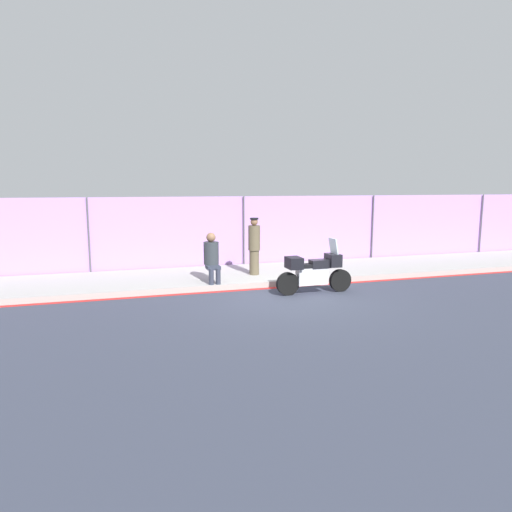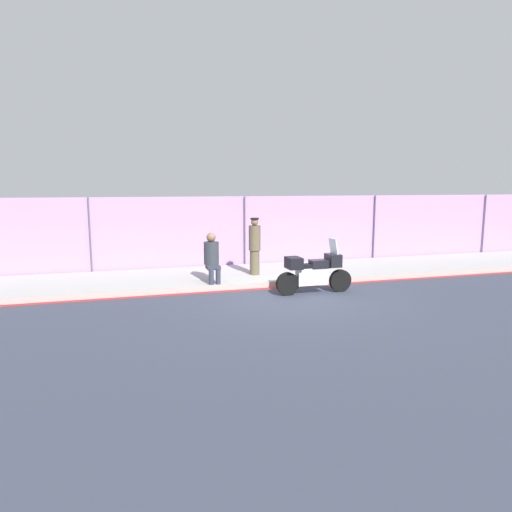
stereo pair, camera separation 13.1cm
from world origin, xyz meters
name	(u,v)px [view 2 (the right image)]	position (x,y,z in m)	size (l,w,h in m)	color
ground_plane	(289,298)	(0.00, 0.00, 0.00)	(120.00, 120.00, 0.00)	#333847
sidewalk	(258,274)	(0.00, 2.83, 0.08)	(37.13, 3.07, 0.16)	#9E9E99
curb_paint_stripe	(274,288)	(0.00, 1.20, 0.00)	(37.13, 0.18, 0.01)	red
storefront_fence	(244,233)	(0.00, 4.46, 1.24)	(35.28, 0.17, 2.49)	#AD7FC6
motorcycle	(314,272)	(0.80, 0.30, 0.59)	(2.12, 0.50, 1.46)	black
officer_standing	(255,246)	(-0.20, 2.46, 1.05)	(0.36, 0.36, 1.73)	brown
person_seated_on_curb	(212,255)	(-1.65, 1.79, 0.92)	(0.42, 0.72, 1.38)	#2D3342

